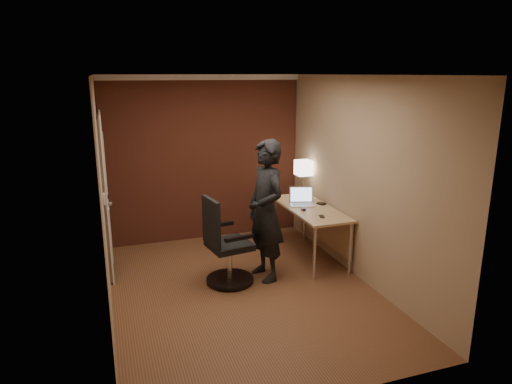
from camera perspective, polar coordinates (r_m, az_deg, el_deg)
room at (r=6.52m, az=-8.03°, el=4.35°), size 4.00×4.00×4.00m
desk at (r=6.39m, az=7.31°, el=-2.94°), size 0.60×1.50×0.73m
desk_lamp at (r=6.82m, az=5.96°, el=2.97°), size 0.22×0.22×0.54m
laptop at (r=6.44m, az=5.71°, el=-0.95°), size 0.39×0.34×0.23m
mouse at (r=6.18m, az=5.93°, el=-2.11°), size 0.09×0.11×0.03m
phone at (r=5.92m, az=8.22°, el=-3.04°), size 0.09×0.13×0.01m
wallet at (r=6.48m, az=8.16°, el=-1.44°), size 0.13×0.14×0.02m
office_chair at (r=5.57m, az=-3.98°, el=-6.89°), size 0.59×0.65×1.08m
person at (r=5.60m, az=1.25°, el=-2.37°), size 0.52×0.70×1.76m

